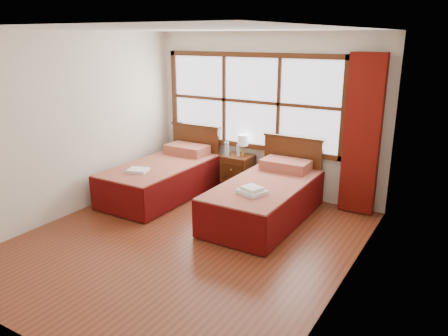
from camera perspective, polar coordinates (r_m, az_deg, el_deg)
The scene contains 15 objects.
floor at distance 5.71m, azimuth -4.96°, elevation -9.48°, with size 4.50×4.50×0.00m, color brown.
ceiling at distance 5.11m, azimuth -5.72°, elevation 17.61°, with size 4.50×4.50×0.00m, color white.
wall_back at distance 7.16m, azimuth 5.42°, elevation 6.94°, with size 4.00×4.00×0.00m, color silver.
wall_left at distance 6.62m, azimuth -19.51°, elevation 5.23°, with size 4.50×4.50×0.00m, color silver.
wall_right at distance 4.42m, azimuth 16.15°, elevation 0.05°, with size 4.50×4.50×0.00m, color silver.
window at distance 7.20m, azimuth 3.52°, elevation 8.65°, with size 3.16×0.06×1.56m.
curtain at distance 6.53m, azimuth 17.61°, elevation 4.09°, with size 0.50×0.16×2.30m, color maroon.
bed_left at distance 7.21m, azimuth -7.90°, elevation -1.16°, with size 1.06×2.08×1.03m.
bed_right at distance 6.27m, azimuth 5.51°, elevation -3.87°, with size 1.06×2.08×1.03m.
nightstand at distance 7.33m, azimuth 1.81°, elevation -0.71°, with size 0.47×0.46×0.62m.
towels_left at distance 6.75m, azimuth -11.17°, elevation -0.30°, with size 0.35×0.33×0.05m.
towels_right at distance 5.71m, azimuth 3.68°, elevation -2.98°, with size 0.40×0.38×0.10m.
lamp at distance 7.21m, azimuth 2.48°, elevation 3.56°, with size 0.18×0.18×0.35m.
bottle_near at distance 7.19m, azimuth 0.37°, elevation 2.53°, with size 0.07×0.07×0.27m.
bottle_far at distance 7.20m, azimuth 1.88°, elevation 2.36°, with size 0.06×0.06×0.22m.
Camera 1 is at (3.04, -4.12, 2.53)m, focal length 35.00 mm.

